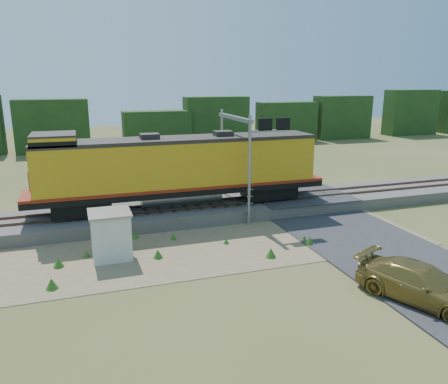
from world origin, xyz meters
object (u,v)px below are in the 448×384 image
object	(u,v)px
locomotive	(176,168)
shed	(111,235)
car	(421,284)
signal_gantry	(243,139)

from	to	relation	value
locomotive	shed	world-z (taller)	locomotive
locomotive	shed	size ratio (longest dim) A/B	7.76
car	shed	bearing A→B (deg)	119.97
shed	signal_gantry	size ratio (longest dim) A/B	0.36
shed	signal_gantry	distance (m)	11.12
locomotive	signal_gantry	xyz separation A→B (m)	(4.42, -0.66, 1.83)
shed	car	bearing A→B (deg)	-37.35
shed	car	distance (m)	14.99
locomotive	signal_gantry	bearing A→B (deg)	-8.55
signal_gantry	shed	bearing A→B (deg)	-152.14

